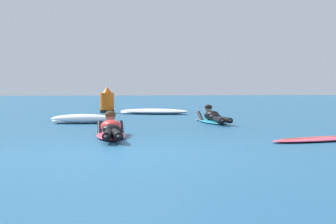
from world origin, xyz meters
TOP-DOWN VIEW (x-y plane):
  - ground_plane at (0.00, 10.00)m, footprint 120.00×120.00m
  - surfer_near at (0.08, 2.55)m, footprint 0.62×2.65m
  - surfer_far at (3.08, 6.21)m, footprint 0.59×2.64m
  - drifting_surfboard at (3.87, 1.29)m, footprint 2.33×1.11m
  - whitewater_mid_left at (2.13, 11.26)m, footprint 2.84×1.98m
  - whitewater_mid_right at (-0.49, 6.52)m, footprint 1.73×0.67m
  - channel_marker_buoy at (0.42, 12.52)m, footprint 0.57×0.57m

SIDE VIEW (x-z plane):
  - ground_plane at x=0.00m, z-range 0.00..0.00m
  - drifting_surfboard at x=3.87m, z-range -0.05..0.11m
  - whitewater_mid_left at x=2.13m, z-range -0.01..0.20m
  - whitewater_mid_right at x=-0.49m, z-range -0.01..0.25m
  - surfer_far at x=3.08m, z-range -0.14..0.41m
  - surfer_near at x=0.08m, z-range -0.13..0.41m
  - channel_marker_buoy at x=0.42m, z-range -0.10..0.93m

